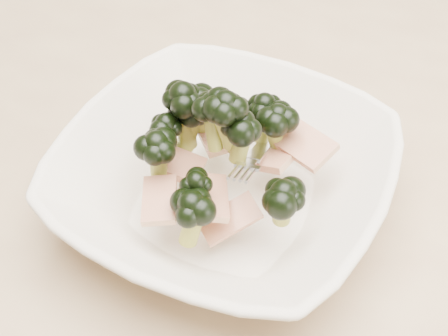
# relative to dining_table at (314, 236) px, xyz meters

# --- Properties ---
(dining_table) EXTENTS (1.20, 0.80, 0.75)m
(dining_table) POSITION_rel_dining_table_xyz_m (0.00, 0.00, 0.00)
(dining_table) COLOR tan
(dining_table) RESTS_ON ground
(broccoli_dish) EXTENTS (0.31, 0.31, 0.14)m
(broccoli_dish) POSITION_rel_dining_table_xyz_m (-0.08, -0.07, 0.14)
(broccoli_dish) COLOR beige
(broccoli_dish) RESTS_ON dining_table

